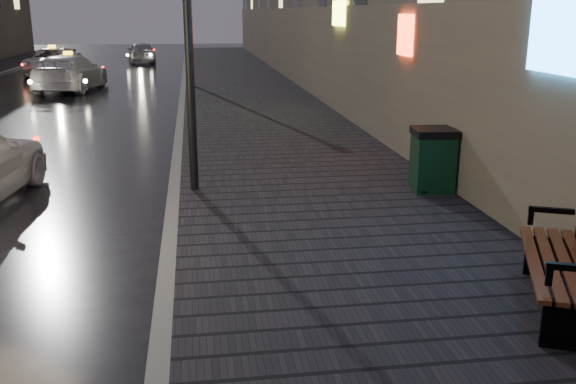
% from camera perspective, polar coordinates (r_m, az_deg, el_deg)
% --- Properties ---
extents(sidewalk, '(4.60, 58.00, 0.15)m').
position_cam_1_polar(sidewalk, '(25.83, -3.91, 9.12)').
color(sidewalk, black).
rests_on(sidewalk, ground).
extents(curb, '(0.20, 58.00, 0.15)m').
position_cam_1_polar(curb, '(25.76, -9.31, 8.93)').
color(curb, slate).
rests_on(curb, ground).
extents(lamp_far, '(0.36, 0.36, 5.28)m').
position_cam_1_polar(lamp_far, '(26.58, -8.84, 16.54)').
color(lamp_far, black).
rests_on(lamp_far, sidewalk).
extents(bench, '(1.47, 2.17, 1.05)m').
position_cam_1_polar(bench, '(6.98, 24.08, -5.58)').
color(bench, black).
rests_on(bench, sidewalk).
extents(trash_bin, '(0.75, 0.75, 1.05)m').
position_cam_1_polar(trash_bin, '(10.96, 12.75, 2.89)').
color(trash_bin, black).
rests_on(trash_bin, sidewalk).
extents(taxi_mid, '(2.62, 5.05, 1.40)m').
position_cam_1_polar(taxi_mid, '(27.22, -18.83, 10.00)').
color(taxi_mid, white).
rests_on(taxi_mid, ground).
extents(taxi_far, '(2.35, 4.81, 1.32)m').
position_cam_1_polar(taxi_far, '(34.28, -20.15, 10.84)').
color(taxi_far, silver).
rests_on(taxi_far, ground).
extents(car_far, '(1.97, 3.91, 1.28)m').
position_cam_1_polar(car_far, '(40.68, -12.88, 11.99)').
color(car_far, '#9998A0').
rests_on(car_far, ground).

